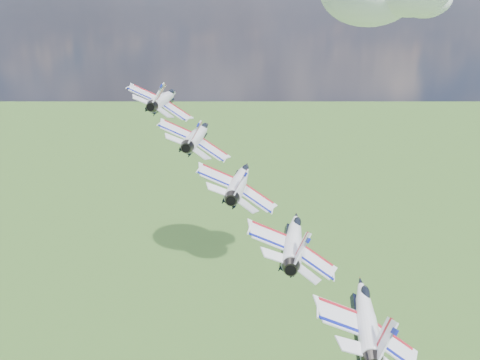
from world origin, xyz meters
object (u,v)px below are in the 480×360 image
(jet_1, at_px, (198,135))
(jet_3, at_px, (294,238))
(jet_4, at_px, (366,316))
(jet_2, at_px, (240,180))
(jet_0, at_px, (164,98))

(jet_1, bearing_deg, jet_3, -51.30)
(jet_1, relative_size, jet_4, 1.00)
(jet_2, xyz_separation_m, jet_3, (8.67, -8.03, -3.50))
(jet_2, relative_size, jet_4, 1.00)
(jet_1, height_order, jet_4, jet_1)
(jet_2, height_order, jet_4, jet_2)
(jet_1, relative_size, jet_3, 1.00)
(jet_2, xyz_separation_m, jet_4, (17.34, -16.06, -7.00))
(jet_1, bearing_deg, jet_4, -51.30)
(jet_1, distance_m, jet_4, 36.98)
(jet_0, distance_m, jet_1, 12.33)
(jet_0, height_order, jet_4, jet_0)
(jet_2, height_order, jet_3, jet_2)
(jet_3, distance_m, jet_4, 12.33)
(jet_0, bearing_deg, jet_1, -51.30)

